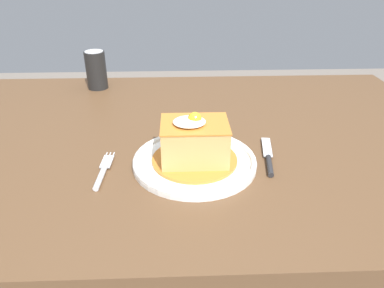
% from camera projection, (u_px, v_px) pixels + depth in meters
% --- Properties ---
extents(dining_table, '(1.38, 0.91, 0.76)m').
position_uv_depth(dining_table, '(192.00, 167.00, 0.97)').
color(dining_table, brown).
rests_on(dining_table, ground_plane).
extents(main_plate, '(0.27, 0.27, 0.02)m').
position_uv_depth(main_plate, '(192.00, 161.00, 0.78)').
color(main_plate, white).
rests_on(main_plate, dining_table).
extents(sandwich_meal, '(0.18, 0.18, 0.11)m').
position_uv_depth(sandwich_meal, '(192.00, 143.00, 0.76)').
color(sandwich_meal, orange).
rests_on(sandwich_meal, main_plate).
extents(fork, '(0.02, 0.14, 0.01)m').
position_uv_depth(fork, '(102.00, 173.00, 0.75)').
color(fork, silver).
rests_on(fork, dining_table).
extents(knife, '(0.04, 0.17, 0.01)m').
position_uv_depth(knife, '(269.00, 160.00, 0.79)').
color(knife, '#262628').
rests_on(knife, dining_table).
extents(soda_can, '(0.07, 0.07, 0.12)m').
position_uv_depth(soda_can, '(96.00, 70.00, 1.19)').
color(soda_can, black).
rests_on(soda_can, dining_table).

